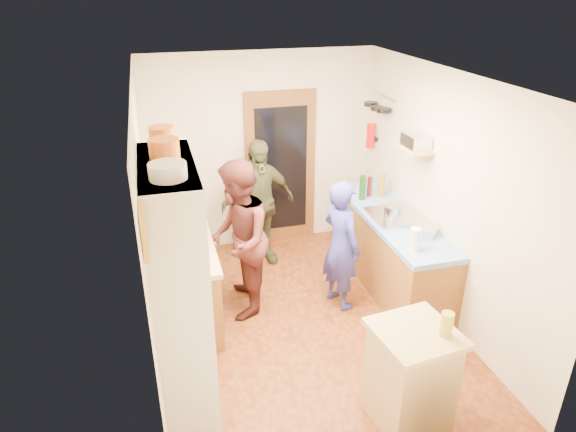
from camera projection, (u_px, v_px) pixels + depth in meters
name	position (u px, v px, depth m)	size (l,w,h in m)	color
floor	(304.00, 323.00, 5.57)	(3.00, 4.00, 0.02)	brown
ceiling	(308.00, 77.00, 4.46)	(3.00, 4.00, 0.02)	silver
wall_back	(261.00, 152.00, 6.77)	(3.00, 0.02, 2.60)	beige
wall_front	(399.00, 340.00, 3.26)	(3.00, 0.02, 2.60)	beige
wall_left	(147.00, 231.00, 4.66)	(0.02, 4.00, 2.60)	beige
wall_right	(444.00, 197.00, 5.38)	(0.02, 4.00, 2.60)	beige
door_frame	(281.00, 169.00, 6.90)	(0.95, 0.06, 2.10)	brown
door_glass	(281.00, 170.00, 6.87)	(0.70, 0.02, 1.70)	black
hutch_body	(180.00, 294.00, 4.09)	(0.40, 1.20, 2.20)	silver
hutch_top_shelf	(166.00, 166.00, 3.63)	(0.40, 1.14, 0.04)	silver
plate_stack	(168.00, 171.00, 3.33)	(0.25, 0.25, 0.10)	white
orange_pot_a	(164.00, 151.00, 3.61)	(0.21, 0.21, 0.17)	orange
orange_pot_b	(162.00, 138.00, 3.90)	(0.20, 0.20, 0.17)	orange
left_counter_base	(186.00, 283.00, 5.49)	(0.60, 1.40, 0.85)	brown
left_counter_top	(182.00, 246.00, 5.30)	(0.64, 1.44, 0.05)	tan
toaster	(190.00, 255.00, 4.89)	(0.24, 0.16, 0.18)	white
kettle	(177.00, 241.00, 5.13)	(0.18, 0.18, 0.20)	white
orange_bowl	(189.00, 236.00, 5.37)	(0.18, 0.18, 0.08)	orange
chopping_board	(179.00, 217.00, 5.84)	(0.30, 0.22, 0.03)	tan
right_counter_base	(389.00, 252.00, 6.11)	(0.60, 2.20, 0.84)	brown
right_counter_top	(392.00, 218.00, 5.92)	(0.62, 2.22, 0.06)	blue
hob	(395.00, 216.00, 5.85)	(0.55, 0.58, 0.04)	silver
pot_on_hob	(394.00, 212.00, 5.74)	(0.22, 0.22, 0.15)	silver
bottle_a	(363.00, 188.00, 6.29)	(0.08, 0.08, 0.31)	#143F14
bottle_b	(370.00, 186.00, 6.40)	(0.06, 0.06, 0.25)	#591419
bottle_c	(381.00, 185.00, 6.37)	(0.08, 0.08, 0.31)	olive
paper_towel	(415.00, 239.00, 5.12)	(0.11, 0.11, 0.24)	white
mixing_bowl	(423.00, 231.00, 5.45)	(0.28, 0.28, 0.11)	silver
island_base	(410.00, 379.00, 4.17)	(0.55, 0.55, 0.86)	tan
island_top	(416.00, 334.00, 3.98)	(0.62, 0.62, 0.05)	tan
cutting_board	(407.00, 330.00, 4.00)	(0.35, 0.28, 0.02)	white
oil_jar	(447.00, 324.00, 3.89)	(0.10, 0.10, 0.20)	#AD9E2D
pan_rail	(383.00, 96.00, 6.38)	(0.02, 0.02, 0.65)	silver
pan_hang_a	(384.00, 110.00, 6.27)	(0.18, 0.18, 0.05)	black
pan_hang_b	(377.00, 108.00, 6.45)	(0.16, 0.16, 0.05)	black
pan_hang_c	(371.00, 104.00, 6.62)	(0.17, 0.17, 0.05)	black
wall_shelf	(415.00, 149.00, 5.57)	(0.26, 0.42, 0.03)	tan
radio	(416.00, 141.00, 5.53)	(0.22, 0.30, 0.15)	silver
ext_bracket	(375.00, 139.00, 6.79)	(0.06, 0.10, 0.04)	black
fire_extinguisher	(371.00, 136.00, 6.75)	(0.11, 0.11, 0.32)	red
picture_frame	(144.00, 231.00, 2.99)	(0.03, 0.25, 0.30)	gold
person_hob	(344.00, 245.00, 5.59)	(0.54, 0.36, 1.49)	#2F3391
person_left	(241.00, 238.00, 5.46)	(0.85, 0.66, 1.75)	#481F1C
person_back	(259.00, 203.00, 6.43)	(0.97, 0.40, 1.65)	#393F26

